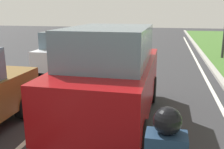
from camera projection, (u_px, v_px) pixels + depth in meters
name	position (u px, v px, depth m)	size (l,w,h in m)	color
ground_plane	(120.00, 70.00, 11.52)	(60.00, 60.00, 0.00)	#2D2D30
lane_line_center	(105.00, 69.00, 11.67)	(0.12, 32.00, 0.01)	silver
lane_line_right_edge	(204.00, 74.00, 10.77)	(0.12, 32.00, 0.01)	silver
curb_right	(216.00, 74.00, 10.65)	(0.24, 48.00, 0.12)	#9E9B93
car_suv_ahead	(111.00, 75.00, 5.96)	(1.99, 4.51, 2.28)	maroon
car_hatchback_far	(67.00, 51.00, 11.19)	(1.74, 3.71, 1.78)	silver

